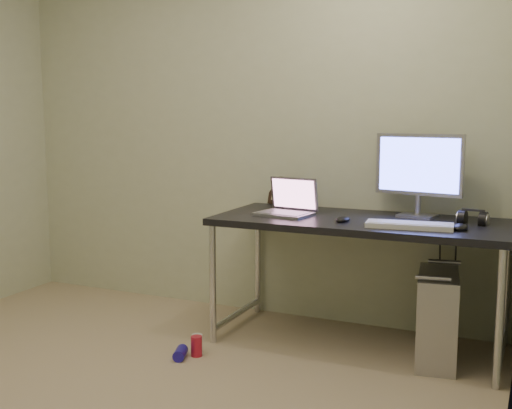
% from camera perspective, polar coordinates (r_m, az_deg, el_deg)
% --- Properties ---
extents(wall_back, '(3.50, 0.02, 2.50)m').
position_cam_1_polar(wall_back, '(4.33, -0.84, 6.77)').
color(wall_back, beige).
rests_on(wall_back, ground).
extents(desk, '(1.66, 0.73, 0.75)m').
position_cam_1_polar(desk, '(3.75, 9.22, -2.41)').
color(desk, black).
rests_on(desk, ground).
extents(tower_computer, '(0.27, 0.50, 0.53)m').
position_cam_1_polar(tower_computer, '(3.69, 15.80, -9.62)').
color(tower_computer, '#A5A5A9').
rests_on(tower_computer, ground).
extents(cable_a, '(0.01, 0.16, 0.69)m').
position_cam_1_polar(cable_a, '(4.02, 16.01, -5.89)').
color(cable_a, black).
rests_on(cable_a, ground).
extents(cable_b, '(0.02, 0.11, 0.71)m').
position_cam_1_polar(cable_b, '(4.00, 17.24, -6.32)').
color(cable_b, black).
rests_on(cable_b, ground).
extents(can_red, '(0.08, 0.08, 0.11)m').
position_cam_1_polar(can_red, '(3.70, -5.31, -12.42)').
color(can_red, red).
rests_on(can_red, ground).
extents(can_white, '(0.08, 0.08, 0.11)m').
position_cam_1_polar(can_white, '(3.73, -5.26, -12.27)').
color(can_white, silver).
rests_on(can_white, ground).
extents(can_blue, '(0.10, 0.13, 0.06)m').
position_cam_1_polar(can_blue, '(3.68, -6.74, -12.99)').
color(can_blue, '#2016A6').
rests_on(can_blue, ground).
extents(laptop, '(0.35, 0.30, 0.22)m').
position_cam_1_polar(laptop, '(3.85, 2.85, -0.13)').
color(laptop, '#A5A4AB').
rests_on(laptop, desk).
extents(monitor, '(0.52, 0.18, 0.49)m').
position_cam_1_polar(monitor, '(3.84, 14.27, 3.12)').
color(monitor, '#A5A4AB').
rests_on(monitor, desk).
extents(keyboard, '(0.46, 0.20, 0.03)m').
position_cam_1_polar(keyboard, '(3.49, 13.47, -1.81)').
color(keyboard, white).
rests_on(keyboard, desk).
extents(mouse_right, '(0.08, 0.13, 0.04)m').
position_cam_1_polar(mouse_right, '(3.50, 17.70, -1.82)').
color(mouse_right, black).
rests_on(mouse_right, desk).
extents(mouse_left, '(0.09, 0.12, 0.04)m').
position_cam_1_polar(mouse_left, '(3.63, 7.73, -1.21)').
color(mouse_left, black).
rests_on(mouse_left, desk).
extents(headphones, '(0.16, 0.10, 0.10)m').
position_cam_1_polar(headphones, '(3.71, 18.71, -1.23)').
color(headphones, black).
rests_on(headphones, desk).
extents(picture_frame, '(0.24, 0.14, 0.19)m').
position_cam_1_polar(picture_frame, '(4.23, 2.46, 1.21)').
color(picture_frame, black).
rests_on(picture_frame, desk).
extents(webcam, '(0.04, 0.03, 0.13)m').
position_cam_1_polar(webcam, '(4.10, 4.51, 0.99)').
color(webcam, silver).
rests_on(webcam, desk).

